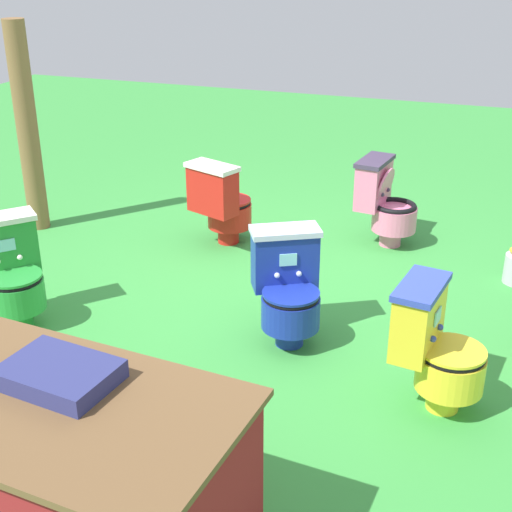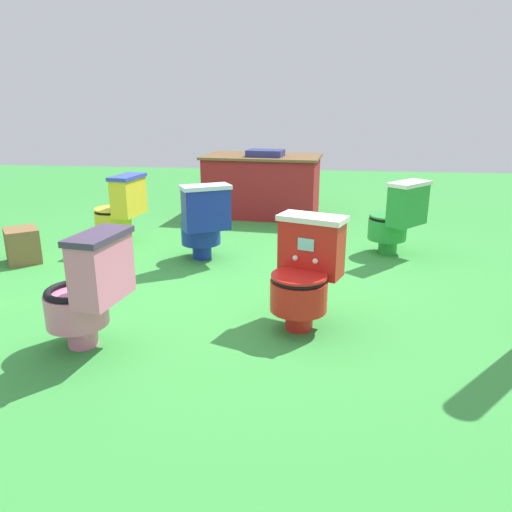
% 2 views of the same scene
% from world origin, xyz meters
% --- Properties ---
extents(ground, '(14.00, 14.00, 0.00)m').
position_xyz_m(ground, '(0.00, 0.00, 0.00)').
color(ground, green).
extents(toilet_yellow, '(0.55, 0.47, 0.73)m').
position_xyz_m(toilet_yellow, '(-1.28, 0.99, 0.37)').
color(toilet_yellow, yellow).
rests_on(toilet_yellow, ground).
extents(toilet_blue, '(0.59, 0.63, 0.73)m').
position_xyz_m(toilet_blue, '(-0.31, 0.57, 0.37)').
color(toilet_blue, '#192D9E').
rests_on(toilet_blue, ground).
extents(toilet_pink, '(0.54, 0.47, 0.73)m').
position_xyz_m(toilet_pink, '(-0.60, -1.20, 0.37)').
color(toilet_pink, pink).
rests_on(toilet_pink, ground).
extents(toilet_green, '(0.63, 0.63, 0.73)m').
position_xyz_m(toilet_green, '(1.48, 0.96, 0.37)').
color(toilet_green, green).
rests_on(toilet_green, ground).
extents(toilet_red, '(0.55, 0.60, 0.73)m').
position_xyz_m(toilet_red, '(0.66, -0.72, 0.37)').
color(toilet_red, red).
rests_on(toilet_red, ground).
extents(vendor_table, '(1.53, 0.98, 0.85)m').
position_xyz_m(vendor_table, '(0.01, 2.56, 0.39)').
color(vendor_table, maroon).
rests_on(vendor_table, ground).
extents(wooden_post, '(0.18, 0.18, 1.79)m').
position_xyz_m(wooden_post, '(2.36, -0.55, 0.89)').
color(wooden_post, brown).
rests_on(wooden_post, ground).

